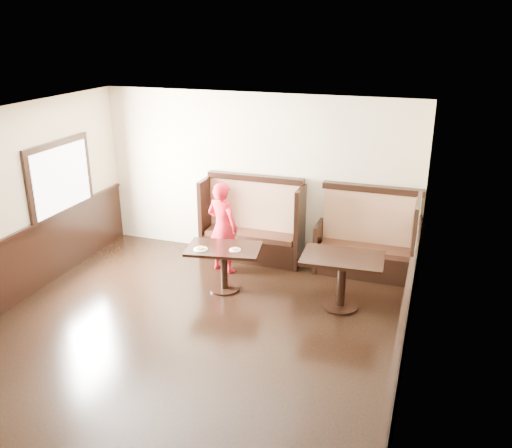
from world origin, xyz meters
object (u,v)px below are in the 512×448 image
at_px(booth_main, 253,229).
at_px(table_main, 224,257).
at_px(table_neighbor, 342,269).
at_px(child, 223,227).
at_px(booth_neighbor, 367,246).

bearing_deg(booth_main, table_main, -90.83).
relative_size(table_main, table_neighbor, 1.02).
bearing_deg(table_neighbor, booth_main, 141.69).
relative_size(table_neighbor, child, 0.78).
height_order(table_main, child, child).
bearing_deg(table_main, booth_main, 79.13).
height_order(booth_neighbor, table_main, booth_neighbor).
xyz_separation_m(booth_main, booth_neighbor, (1.95, -0.00, -0.05)).
bearing_deg(table_neighbor, booth_neighbor, 78.22).
bearing_deg(table_main, table_neighbor, -9.00).
height_order(booth_main, table_neighbor, booth_main).
height_order(booth_neighbor, table_neighbor, booth_neighbor).
bearing_deg(booth_main, booth_neighbor, -0.05).
xyz_separation_m(table_main, child, (-0.27, 0.63, 0.22)).
relative_size(booth_neighbor, table_neighbor, 1.41).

